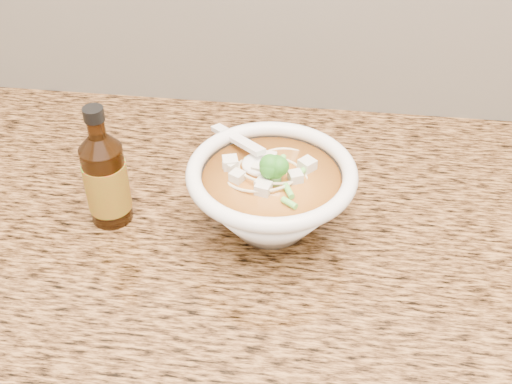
# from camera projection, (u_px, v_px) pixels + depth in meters

# --- Properties ---
(counter_slab) EXTENTS (4.00, 0.68, 0.04)m
(counter_slab) POSITION_uv_depth(u_px,v_px,m) (348.00, 243.00, 0.87)
(counter_slab) COLOR olive
(counter_slab) RESTS_ON cabinet
(soup_bowl) EXTENTS (0.22, 0.22, 0.12)m
(soup_bowl) POSITION_uv_depth(u_px,v_px,m) (271.00, 196.00, 0.83)
(soup_bowl) COLOR white
(soup_bowl) RESTS_ON counter_slab
(hot_sauce_bottle) EXTENTS (0.07, 0.07, 0.17)m
(hot_sauce_bottle) POSITION_uv_depth(u_px,v_px,m) (106.00, 179.00, 0.84)
(hot_sauce_bottle) COLOR #331807
(hot_sauce_bottle) RESTS_ON counter_slab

